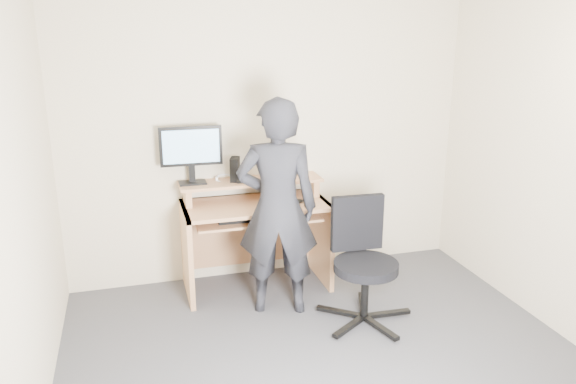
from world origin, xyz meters
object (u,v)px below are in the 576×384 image
person (277,208)px  monitor (191,150)px  desk (254,223)px  office_chair (363,257)px

person → monitor: bearing=-32.5°
monitor → person: (0.56, -0.60, -0.36)m
desk → office_chair: size_ratio=1.31×
monitor → office_chair: (1.14, -0.91, -0.70)m
monitor → desk: bearing=-9.0°
desk → office_chair: (0.65, -0.82, -0.05)m
monitor → office_chair: size_ratio=0.55×
person → office_chair: bearing=166.4°
office_chair → desk: bearing=130.9°
monitor → office_chair: 1.61m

